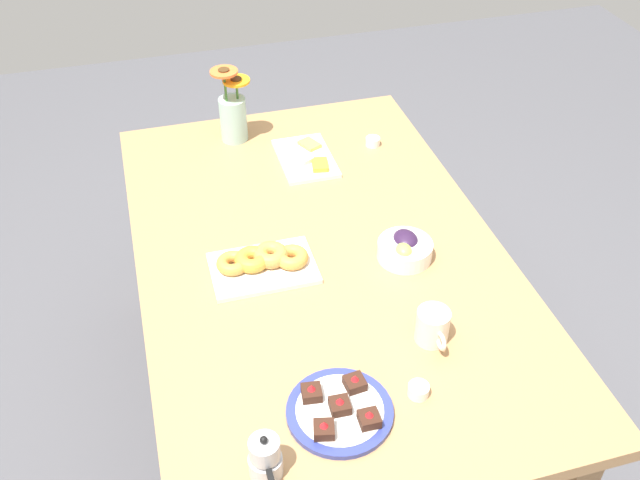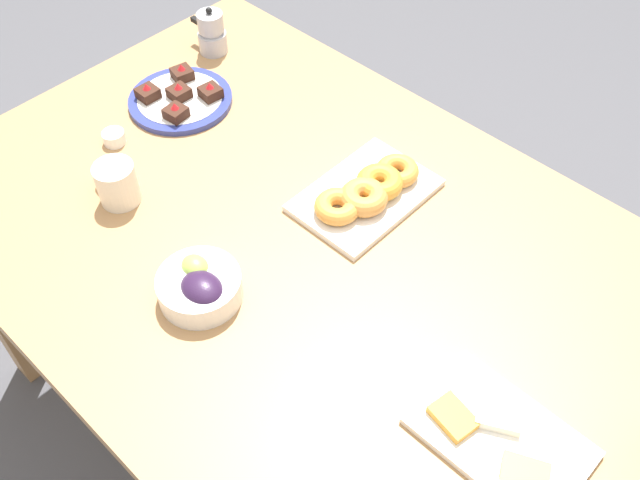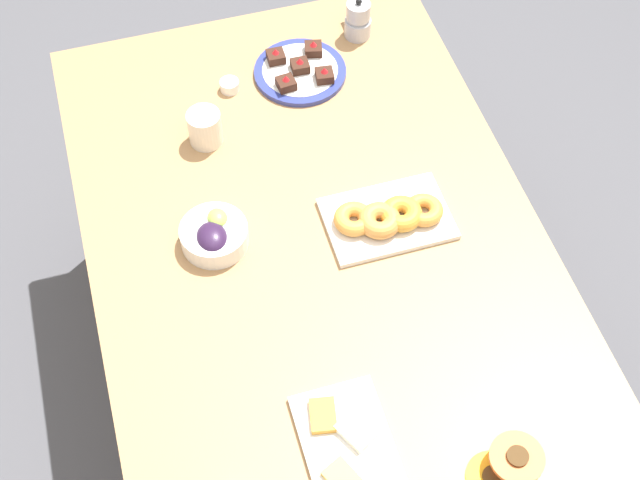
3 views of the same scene
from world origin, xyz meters
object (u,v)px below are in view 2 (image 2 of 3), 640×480
object	(u,v)px
jam_cup_honey	(114,137)
moka_pot	(212,33)
grape_bowl	(200,286)
croissant_platter	(368,192)
dining_table	(320,281)
dessert_plate	(180,99)
coffee_mug	(116,183)
cheese_platter	(498,436)

from	to	relation	value
jam_cup_honey	moka_pot	world-z (taller)	moka_pot
grape_bowl	croissant_platter	xyz separation A→B (m)	(-0.06, -0.38, -0.01)
dining_table	dessert_plate	bearing A→B (deg)	-11.13
coffee_mug	jam_cup_honey	world-z (taller)	coffee_mug
grape_bowl	cheese_platter	size ratio (longest dim) A/B	0.58
cheese_platter	croissant_platter	size ratio (longest dim) A/B	0.93
coffee_mug	dining_table	bearing A→B (deg)	-156.28
croissant_platter	moka_pot	size ratio (longest dim) A/B	2.35
cheese_platter	dessert_plate	distance (m)	1.01
dining_table	cheese_platter	bearing A→B (deg)	169.97
dessert_plate	dining_table	bearing A→B (deg)	168.87
jam_cup_honey	moka_pot	xyz separation A→B (m)	(0.10, -0.37, 0.03)
grape_bowl	croissant_platter	bearing A→B (deg)	-98.51
dessert_plate	cheese_platter	bearing A→B (deg)	169.37
jam_cup_honey	dessert_plate	xyz separation A→B (m)	(0.00, -0.18, -0.00)
grape_bowl	croissant_platter	distance (m)	0.39
cheese_platter	croissant_platter	xyz separation A→B (m)	(0.48, -0.25, 0.01)
coffee_mug	moka_pot	distance (m)	0.53
dining_table	cheese_platter	size ratio (longest dim) A/B	6.15
grape_bowl	croissant_platter	size ratio (longest dim) A/B	0.54
dining_table	grape_bowl	bearing A→B (deg)	68.47
jam_cup_honey	grape_bowl	bearing A→B (deg)	162.94
dining_table	coffee_mug	distance (m)	0.44
grape_bowl	dessert_plate	bearing A→B (deg)	-35.42
croissant_platter	moka_pot	distance (m)	0.62
jam_cup_honey	dining_table	bearing A→B (deg)	-171.68
jam_cup_honey	cheese_platter	bearing A→B (deg)	179.91
dining_table	grape_bowl	world-z (taller)	grape_bowl
dining_table	moka_pot	distance (m)	0.72
dining_table	moka_pot	size ratio (longest dim) A/B	13.45
grape_bowl	croissant_platter	world-z (taller)	grape_bowl
coffee_mug	cheese_platter	bearing A→B (deg)	-173.84
coffee_mug	croissant_platter	xyz separation A→B (m)	(-0.36, -0.34, -0.02)
grape_bowl	moka_pot	size ratio (longest dim) A/B	1.26
dining_table	dessert_plate	xyz separation A→B (m)	(0.54, -0.11, 0.10)
croissant_platter	dessert_plate	distance (m)	0.52
moka_pot	cheese_platter	bearing A→B (deg)	161.19
coffee_mug	jam_cup_honey	xyz separation A→B (m)	(0.15, -0.09, -0.03)
dining_table	coffee_mug	world-z (taller)	coffee_mug
dining_table	moka_pot	world-z (taller)	moka_pot
dining_table	moka_pot	bearing A→B (deg)	-24.54
jam_cup_honey	moka_pot	size ratio (longest dim) A/B	0.40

